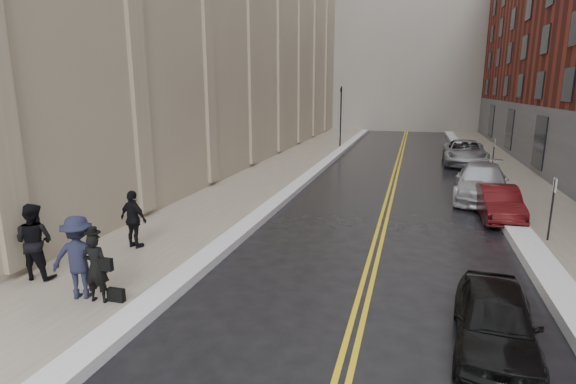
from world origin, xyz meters
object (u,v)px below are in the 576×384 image
Objects in this scene: car_silver_far at (465,152)px; pedestrian_main at (96,268)px; car_black at (495,320)px; pedestrian_a at (34,241)px; car_silver_near at (481,182)px; car_maroon at (498,203)px; pedestrian_b at (79,257)px; pedestrian_c at (134,219)px.

pedestrian_main reaches higher than car_silver_far.
car_black is 1.85× the size of pedestrian_a.
pedestrian_a is at bearing -126.22° from car_silver_near.
car_silver_far reaches higher than car_maroon.
pedestrian_a is 1.01× the size of pedestrian_b.
car_maroon is 14.97m from pedestrian_b.
pedestrian_a is (-11.06, 0.12, 0.52)m from car_black.
car_maroon is 1.96× the size of pedestrian_a.
pedestrian_c is at bearing -150.05° from car_maroon.
pedestrian_a is (-12.66, -23.36, 0.34)m from car_silver_far.
car_black is at bearing 177.76° from pedestrian_main.
car_black is 9.18m from pedestrian_b.
car_silver_near is 3.28× the size of pedestrian_main.
pedestrian_b is (-0.52, 0.10, 0.16)m from pedestrian_main.
pedestrian_main is 0.84× the size of pedestrian_b.
pedestrian_main is at bearing -171.21° from car_black.
pedestrian_c is at bearing -94.67° from pedestrian_b.
pedestrian_main is (-8.63, -0.59, 0.35)m from car_black.
pedestrian_b reaches higher than car_maroon.
car_black is at bearing 179.17° from pedestrian_c.
pedestrian_a is at bearing -36.30° from pedestrian_b.
pedestrian_main is at bearing 151.22° from pedestrian_b.
car_silver_near is 3.02× the size of pedestrian_c.
pedestrian_main is 0.56m from pedestrian_b.
pedestrian_a is 1.11× the size of pedestrian_c.
pedestrian_b is at bearing -16.56° from pedestrian_main.
car_silver_near reaches higher than car_black.
pedestrian_b is (-10.53, -13.74, 0.35)m from car_silver_near.
car_black is 11.07m from pedestrian_a.
car_maroon is at bearing -78.84° from car_silver_near.
car_maroon is at bearing -133.50° from pedestrian_c.
pedestrian_main is 0.92× the size of pedestrian_c.
car_black is 0.64× the size of car_silver_far.
car_silver_far is at bearing -119.20° from pedestrian_main.
car_silver_far is (0.00, 13.57, 0.17)m from car_maroon.
pedestrian_a reaches higher than pedestrian_c.
pedestrian_b is 3.44m from pedestrian_c.
pedestrian_b reaches higher than pedestrian_c.
car_black is at bearing -88.68° from car_silver_near.
pedestrian_c is (-11.57, -7.07, 0.41)m from car_maroon.
car_silver_near is 17.07m from pedestrian_main.
car_silver_near is 2.75× the size of pedestrian_b.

